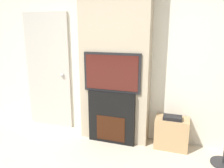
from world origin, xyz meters
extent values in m
cube|color=silver|center=(0.00, 2.03, 1.35)|extent=(6.00, 0.06, 2.70)
cube|color=tan|center=(0.00, 1.86, 1.35)|extent=(1.09, 0.29, 2.70)
cube|color=black|center=(0.00, 1.71, 0.42)|extent=(0.74, 0.14, 0.83)
cube|color=#33160A|center=(0.00, 1.64, 0.25)|extent=(0.46, 0.01, 0.40)
cube|color=black|center=(0.00, 1.71, 1.13)|extent=(0.88, 0.06, 0.60)
cube|color=#471914|center=(0.00, 1.68, 1.13)|extent=(0.81, 0.01, 0.52)
cylinder|color=#262628|center=(1.61, 1.59, 0.01)|extent=(0.32, 0.32, 0.03)
cube|color=tan|center=(0.91, 1.82, 0.23)|extent=(0.49, 0.31, 0.47)
cube|color=black|center=(0.91, 1.79, 0.49)|extent=(0.27, 0.17, 0.05)
cube|color=#BCB7AD|center=(-1.30, 1.98, 1.02)|extent=(0.87, 0.04, 2.05)
sphere|color=silver|center=(-1.00, 1.94, 0.98)|extent=(0.06, 0.06, 0.06)
camera|label=1|loc=(1.01, -1.33, 1.75)|focal=35.00mm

